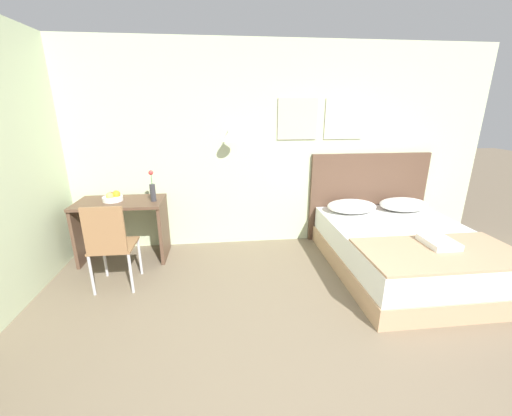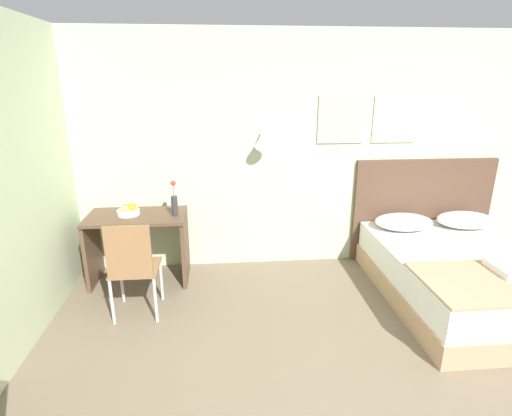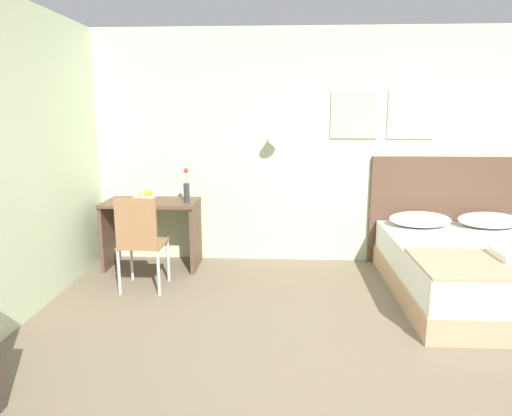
# 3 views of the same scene
# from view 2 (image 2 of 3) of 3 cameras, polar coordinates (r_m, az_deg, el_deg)

# --- Properties ---
(wall_back) EXTENTS (6.00, 0.31, 2.65)m
(wall_back) POSITION_cam_2_polar(r_m,az_deg,el_deg) (4.63, 7.48, 7.86)
(wall_back) COLOR beige
(wall_back) RESTS_ON ground_plane
(bed) EXTENTS (1.58, 1.99, 0.51)m
(bed) POSITION_cam_2_polar(r_m,az_deg,el_deg) (4.55, 27.91, -8.68)
(bed) COLOR tan
(bed) RESTS_ON ground_plane
(headboard) EXTENTS (1.70, 0.06, 1.24)m
(headboard) POSITION_cam_2_polar(r_m,az_deg,el_deg) (5.24, 22.63, -0.22)
(headboard) COLOR brown
(headboard) RESTS_ON ground_plane
(pillow_left) EXTENTS (0.66, 0.46, 0.16)m
(pillow_left) POSITION_cam_2_polar(r_m,az_deg,el_deg) (4.82, 20.34, -1.87)
(pillow_left) COLOR white
(pillow_left) RESTS_ON bed
(pillow_right) EXTENTS (0.66, 0.46, 0.16)m
(pillow_right) POSITION_cam_2_polar(r_m,az_deg,el_deg) (5.18, 27.73, -1.51)
(pillow_right) COLOR white
(pillow_right) RESTS_ON bed
(folded_towel_near_foot) EXTENTS (0.28, 0.35, 0.06)m
(folded_towel_near_foot) POSITION_cam_2_polar(r_m,az_deg,el_deg) (4.15, 32.46, -7.27)
(folded_towel_near_foot) COLOR white
(folded_towel_near_foot) RESTS_ON throw_blanket
(desk) EXTENTS (1.03, 0.58, 0.76)m
(desk) POSITION_cam_2_polar(r_m,az_deg,el_deg) (4.49, -16.48, -3.91)
(desk) COLOR brown
(desk) RESTS_ON ground_plane
(desk_chair) EXTENTS (0.42, 0.42, 0.95)m
(desk_chair) POSITION_cam_2_polar(r_m,az_deg,el_deg) (3.78, -17.26, -7.58)
(desk_chair) COLOR #8E6642
(desk_chair) RESTS_ON ground_plane
(fruit_bowl) EXTENTS (0.23, 0.23, 0.13)m
(fruit_bowl) POSITION_cam_2_polar(r_m,az_deg,el_deg) (4.42, -17.75, -0.37)
(fruit_bowl) COLOR silver
(fruit_bowl) RESTS_ON desk
(flower_vase) EXTENTS (0.07, 0.07, 0.38)m
(flower_vase) POSITION_cam_2_polar(r_m,az_deg,el_deg) (4.25, -11.59, 0.82)
(flower_vase) COLOR #333338
(flower_vase) RESTS_ON desk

